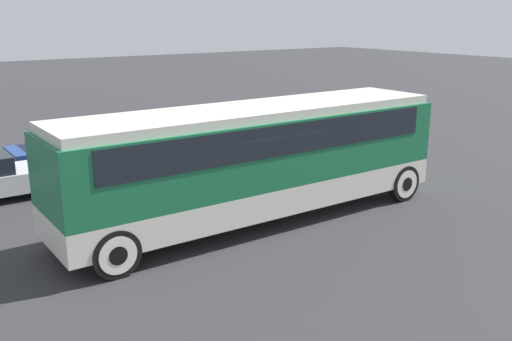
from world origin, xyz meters
TOP-DOWN VIEW (x-y plane):
  - ground_plane at (0.00, 0.00)m, footprint 120.00×120.00m
  - tour_bus at (0.10, 0.00)m, footprint 10.70×2.54m
  - parked_car_near at (-2.22, 8.18)m, footprint 4.29×1.93m
  - parked_car_far at (-1.43, 5.72)m, footprint 4.15×1.79m

SIDE VIEW (x-z plane):
  - ground_plane at x=0.00m, z-range 0.00..0.00m
  - parked_car_near at x=-2.22m, z-range 0.00..1.39m
  - parked_car_far at x=-1.43m, z-range 0.00..1.39m
  - tour_bus at x=0.10m, z-range 0.32..3.36m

